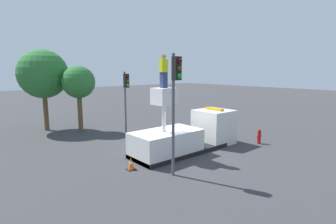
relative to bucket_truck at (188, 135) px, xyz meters
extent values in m
plane|color=#38383A|center=(-0.63, 0.00, -0.90)|extent=(120.00, 120.00, 0.00)
cube|color=black|center=(-0.63, 0.00, -0.78)|extent=(6.05, 2.23, 0.24)
cube|color=silver|center=(-1.70, 0.00, -0.18)|extent=(3.91, 2.17, 1.44)
cube|color=silver|center=(2.39, 0.00, 0.20)|extent=(2.14, 2.17, 2.21)
cube|color=black|center=(3.47, 0.00, 0.64)|extent=(0.03, 1.84, 0.88)
cube|color=orange|center=(2.39, 0.00, 1.38)|extent=(0.36, 1.30, 0.14)
cylinder|color=silver|center=(-1.87, 0.00, 1.33)|extent=(0.22, 0.22, 1.59)
cube|color=white|center=(-1.87, 0.00, 2.48)|extent=(1.05, 1.05, 0.90)
cube|color=navy|center=(-1.87, 0.00, 3.35)|extent=(0.34, 0.26, 0.84)
cube|color=#D1E519|center=(-1.87, 0.00, 4.10)|extent=(0.40, 0.26, 0.66)
sphere|color=tan|center=(-1.87, 0.00, 4.54)|extent=(0.23, 0.23, 0.23)
cylinder|color=yellow|center=(-1.87, 0.00, 4.63)|extent=(0.26, 0.26, 0.09)
cylinder|color=#515156|center=(-3.21, -2.27, 1.85)|extent=(0.14, 0.14, 5.50)
cube|color=black|center=(-3.21, -2.48, 3.95)|extent=(0.34, 0.28, 1.00)
sphere|color=#490707|center=(-3.21, -2.67, 4.26)|extent=(0.22, 0.22, 0.22)
sphere|color=#503C07|center=(-3.21, -2.67, 3.95)|extent=(0.22, 0.22, 0.22)
sphere|color=green|center=(-3.21, -2.67, 3.64)|extent=(0.22, 0.22, 0.22)
cylinder|color=#515156|center=(-0.70, 5.90, 1.43)|extent=(0.14, 0.14, 4.66)
cube|color=black|center=(-0.70, 5.69, 3.11)|extent=(0.34, 0.28, 1.00)
sphere|color=#490707|center=(-0.70, 5.50, 3.42)|extent=(0.22, 0.22, 0.22)
sphere|color=#503C07|center=(-0.70, 5.50, 3.11)|extent=(0.22, 0.22, 0.22)
sphere|color=green|center=(-0.70, 5.50, 2.80)|extent=(0.22, 0.22, 0.22)
cylinder|color=red|center=(4.56, -2.03, -0.49)|extent=(0.23, 0.23, 0.82)
sphere|color=red|center=(4.56, -2.03, -0.02)|extent=(0.20, 0.20, 0.20)
cylinder|color=red|center=(4.39, -2.03, -0.41)|extent=(0.12, 0.09, 0.09)
cylinder|color=red|center=(4.74, -2.03, -0.41)|extent=(0.12, 0.09, 0.09)
cube|color=black|center=(-4.31, -0.45, -0.89)|extent=(0.40, 0.40, 0.03)
cone|color=orange|center=(-4.31, -0.45, -0.59)|extent=(0.33, 0.33, 0.62)
cylinder|color=white|center=(-4.31, -0.45, -0.56)|extent=(0.17, 0.17, 0.09)
cylinder|color=brown|center=(-2.94, 8.95, 0.60)|extent=(0.36, 0.36, 3.01)
sphere|color=#286B2D|center=(-2.94, 8.95, 2.98)|extent=(2.49, 2.49, 2.49)
cylinder|color=brown|center=(-4.84, 11.17, 0.67)|extent=(0.36, 0.36, 3.15)
sphere|color=#286B2D|center=(-4.84, 11.17, 3.58)|extent=(3.81, 3.81, 3.81)
camera|label=1|loc=(-10.82, -10.83, 3.87)|focal=28.00mm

